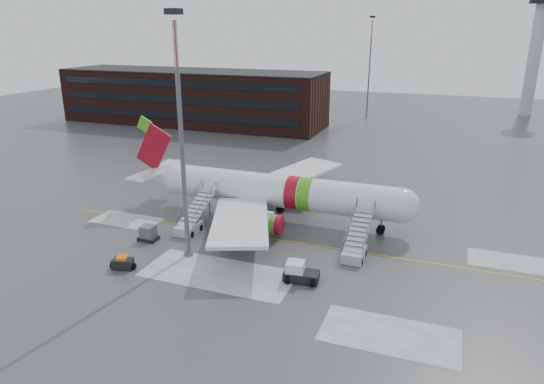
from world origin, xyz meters
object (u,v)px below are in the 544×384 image
at_px(airliner, 270,191).
at_px(airstair_aft, 192,221).
at_px(baggage_tractor, 123,263).
at_px(light_mast_near, 181,137).
at_px(uld_container, 148,233).
at_px(airstair_fwd, 356,246).
at_px(pushback_tug, 299,272).

height_order(airliner, airstair_aft, airliner).
distance_m(baggage_tractor, light_mast_near, 13.06).
bearing_deg(baggage_tractor, uld_container, 103.19).
xyz_separation_m(airstair_fwd, uld_container, (-21.38, -3.93, -0.31)).
height_order(airliner, light_mast_near, light_mast_near).
bearing_deg(light_mast_near, airstair_aft, 115.89).
bearing_deg(baggage_tractor, light_mast_near, 46.69).
distance_m(airstair_fwd, airstair_aft, 18.32).
height_order(pushback_tug, uld_container, pushback_tug).
bearing_deg(pushback_tug, airliner, 120.36).
bearing_deg(baggage_tractor, airstair_aft, 81.26).
relative_size(airstair_fwd, light_mast_near, 0.34).
bearing_deg(airstair_fwd, pushback_tug, -119.38).
height_order(airstair_fwd, pushback_tug, airstair_fwd).
height_order(airliner, pushback_tug, airliner).
relative_size(baggage_tractor, light_mast_near, 0.11).
bearing_deg(uld_container, airliner, 46.54).
distance_m(pushback_tug, light_mast_near, 16.30).
xyz_separation_m(airstair_aft, light_mast_near, (2.75, -5.67, 10.90)).
xyz_separation_m(airliner, pushback_tug, (7.72, -13.19, -2.63)).
height_order(airstair_fwd, airstair_aft, same).
distance_m(airstair_fwd, pushback_tug, 7.64).
height_order(airliner, uld_container, airliner).
bearing_deg(airstair_fwd, airliner, 150.32).
xyz_separation_m(baggage_tractor, light_mast_near, (4.33, 4.59, 11.44)).
bearing_deg(light_mast_near, uld_container, 163.31).
relative_size(airliner, uld_container, 17.74).
bearing_deg(pushback_tug, baggage_tractor, -167.40).
xyz_separation_m(pushback_tug, uld_container, (-17.64, 2.73, -0.04)).
bearing_deg(uld_container, airstair_fwd, 10.40).
height_order(baggage_tractor, light_mast_near, light_mast_near).
relative_size(airliner, baggage_tractor, 13.93).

